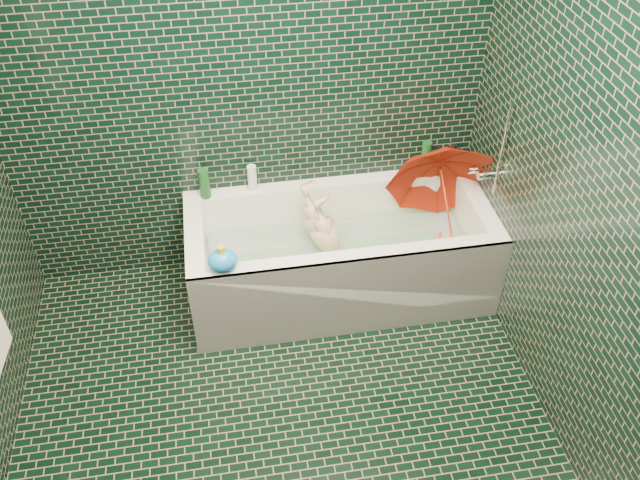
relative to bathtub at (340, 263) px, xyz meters
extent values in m
plane|color=black|center=(-0.45, -1.01, -0.21)|extent=(2.80, 2.80, 0.00)
plane|color=black|center=(-0.45, 0.39, 1.04)|extent=(2.80, 0.00, 2.80)
plane|color=black|center=(0.85, -1.01, 1.04)|extent=(0.00, 2.80, 2.80)
cube|color=white|center=(0.00, 0.02, -0.14)|extent=(1.70, 0.75, 0.15)
cube|color=white|center=(0.00, 0.34, 0.14)|extent=(1.70, 0.10, 0.40)
cube|color=white|center=(0.00, -0.31, 0.14)|extent=(1.70, 0.10, 0.40)
cube|color=white|center=(0.80, 0.02, 0.14)|extent=(0.10, 0.55, 0.40)
cube|color=white|center=(-0.80, 0.02, 0.14)|extent=(0.10, 0.55, 0.40)
cube|color=white|center=(0.00, -0.35, 0.06)|extent=(1.70, 0.02, 0.55)
cube|color=#42D029|center=(0.00, 0.02, -0.06)|extent=(1.35, 0.47, 0.01)
cube|color=silver|center=(0.00, 0.02, 0.09)|extent=(1.48, 0.53, 0.00)
cylinder|color=silver|center=(0.83, 0.02, 0.52)|extent=(0.14, 0.05, 0.05)
cylinder|color=silver|center=(0.75, 0.08, 0.52)|extent=(0.05, 0.04, 0.04)
cylinder|color=silver|center=(0.82, -0.08, 0.74)|extent=(0.01, 0.01, 0.55)
imported|color=#E0B58C|center=(-0.05, 0.06, 0.10)|extent=(0.90, 0.48, 0.39)
imported|color=red|center=(0.60, 0.04, 0.37)|extent=(0.86, 0.88, 0.93)
imported|color=white|center=(0.76, 0.35, 0.34)|extent=(0.11, 0.11, 0.25)
imported|color=#4E1C69|center=(0.80, 0.30, 0.34)|extent=(0.09, 0.09, 0.18)
imported|color=#15491C|center=(0.77, 0.35, 0.34)|extent=(0.16, 0.16, 0.19)
cylinder|color=#15491C|center=(0.56, 0.33, 0.45)|extent=(0.06, 0.06, 0.22)
cylinder|color=silver|center=(0.72, 0.33, 0.43)|extent=(0.06, 0.06, 0.19)
cylinder|color=#15491C|center=(-0.72, 0.32, 0.43)|extent=(0.06, 0.06, 0.18)
cylinder|color=white|center=(-0.45, 0.34, 0.42)|extent=(0.07, 0.07, 0.16)
ellipsoid|color=yellow|center=(0.58, 0.33, 0.38)|extent=(0.10, 0.09, 0.07)
sphere|color=yellow|center=(0.62, 0.34, 0.42)|extent=(0.05, 0.05, 0.05)
cone|color=orange|center=(0.65, 0.34, 0.42)|extent=(0.02, 0.02, 0.02)
ellipsoid|color=#1984E4|center=(-0.66, -0.30, 0.40)|extent=(0.18, 0.16, 0.12)
cylinder|color=yellow|center=(-0.66, -0.30, 0.47)|extent=(0.04, 0.04, 0.04)
camera|label=1|loc=(-0.60, -2.81, 2.67)|focal=38.00mm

